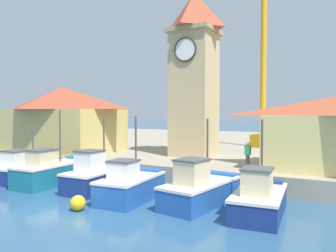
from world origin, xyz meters
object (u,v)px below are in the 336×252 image
fishing_boat_mid_left (131,185)px  fishing_boat_center (200,189)px  warehouse_left (62,118)px  dock_worker_near_tower (248,155)px  fishing_boat_left_inner (98,176)px  mooring_buoy (78,203)px  fishing_boat_far_left (26,169)px  fishing_boat_mid_right (259,199)px  fishing_boat_left_outer (53,171)px  port_crane_near (264,60)px  clock_tower (194,69)px

fishing_boat_mid_left → fishing_boat_center: 3.52m
warehouse_left → dock_worker_near_tower: bearing=-6.2°
fishing_boat_left_inner → mooring_buoy: size_ratio=6.36×
fishing_boat_far_left → warehouse_left: (-3.43, 6.47, 3.26)m
fishing_boat_mid_right → warehouse_left: 20.28m
fishing_boat_left_outer → fishing_boat_far_left: bearing=174.8°
fishing_boat_far_left → dock_worker_near_tower: 14.39m
fishing_boat_center → mooring_buoy: fishing_boat_center is taller
port_crane_near → mooring_buoy: port_crane_near is taller
clock_tower → fishing_boat_left_outer: bearing=-121.0°
fishing_boat_left_inner → warehouse_left: warehouse_left is taller
fishing_boat_center → port_crane_near: size_ratio=0.23×
port_crane_near → fishing_boat_left_inner: bearing=-106.3°
fishing_boat_left_outer → mooring_buoy: (5.30, -3.32, -0.46)m
fishing_boat_mid_left → fishing_boat_mid_right: fishing_boat_mid_left is taller
warehouse_left → port_crane_near: bearing=37.7°
fishing_boat_center → fishing_boat_left_outer: bearing=-179.2°
fishing_boat_left_outer → mooring_buoy: bearing=-32.1°
fishing_boat_mid_left → clock_tower: bearing=95.3°
fishing_boat_mid_left → fishing_boat_center: (3.41, 0.87, 0.01)m
fishing_boat_far_left → mooring_buoy: size_ratio=7.20×
fishing_boat_mid_right → mooring_buoy: (-7.29, -3.25, -0.36)m
clock_tower → port_crane_near: size_ratio=0.67×
clock_tower → port_crane_near: port_crane_near is taller
fishing_boat_left_inner → fishing_boat_center: (6.34, -0.05, -0.02)m
fishing_boat_far_left → fishing_boat_left_outer: 2.82m
fishing_boat_mid_right → warehouse_left: (-18.83, 6.80, 3.24)m
port_crane_near → fishing_boat_mid_left: bearing=-97.1°
fishing_boat_center → mooring_buoy: size_ratio=7.15×
warehouse_left → fishing_boat_left_inner: bearing=-34.1°
fishing_boat_left_outer → fishing_boat_mid_left: fishing_boat_left_outer is taller
port_crane_near → fishing_boat_mid_right: bearing=-78.1°
fishing_boat_left_inner → fishing_boat_center: 6.34m
fishing_boat_left_outer → fishing_boat_mid_left: (6.35, -0.74, -0.05)m
fishing_boat_center → mooring_buoy: (-4.46, -3.45, -0.42)m
fishing_boat_far_left → warehouse_left: size_ratio=0.48×
fishing_boat_mid_left → warehouse_left: bearing=149.3°
fishing_boat_left_inner → fishing_boat_mid_right: size_ratio=0.98×
fishing_boat_left_inner → fishing_boat_mid_left: bearing=-17.3°
fishing_boat_left_inner → fishing_boat_center: fishing_boat_center is taller
warehouse_left → clock_tower: bearing=11.3°
fishing_boat_far_left → fishing_boat_center: size_ratio=1.01×
fishing_boat_left_inner → fishing_boat_mid_right: 9.17m
fishing_boat_mid_left → fishing_boat_far_left: bearing=173.8°
clock_tower → dock_worker_near_tower: clock_tower is taller
fishing_boat_mid_left → dock_worker_near_tower: size_ratio=2.61×
fishing_boat_left_outer → dock_worker_near_tower: 11.87m
fishing_boat_center → fishing_boat_left_inner: bearing=179.6°
fishing_boat_center → fishing_boat_mid_right: (2.83, -0.20, -0.05)m
fishing_boat_far_left → fishing_boat_mid_left: fishing_boat_mid_left is taller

